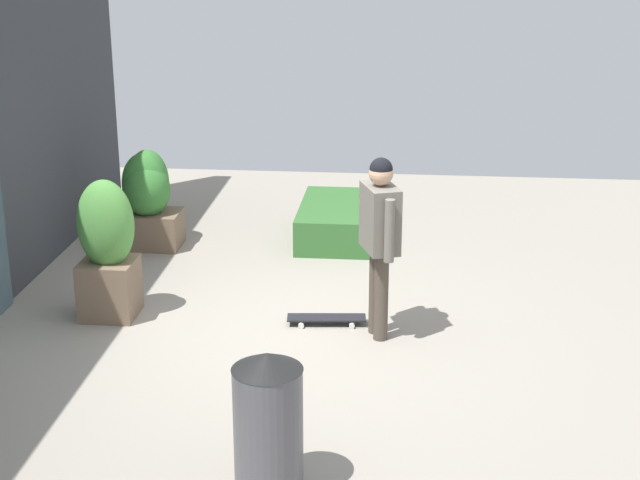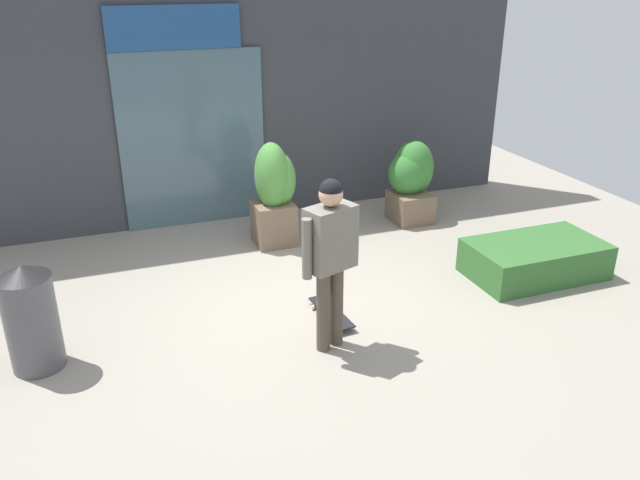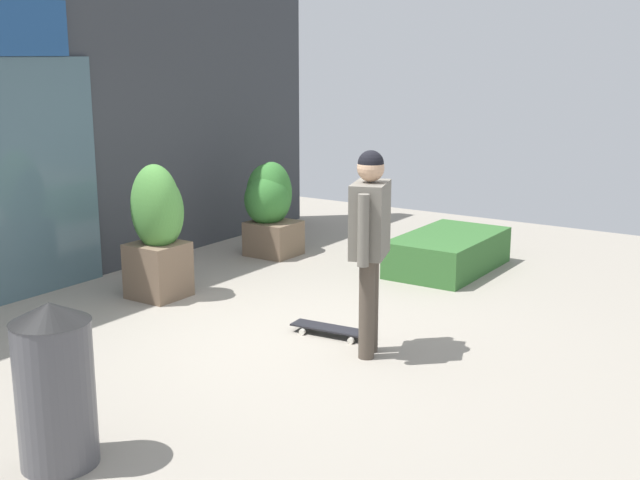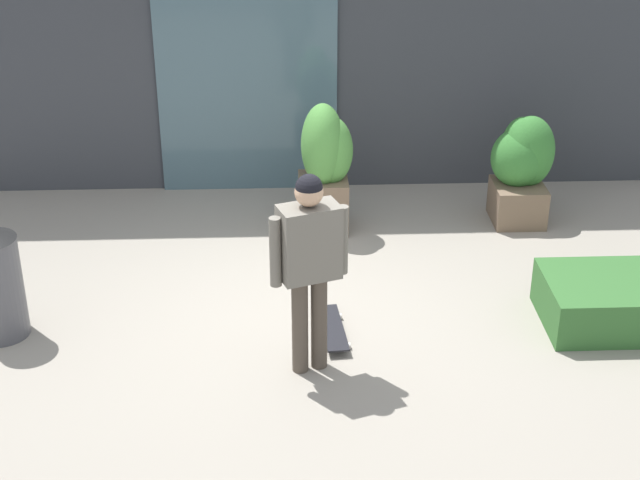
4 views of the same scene
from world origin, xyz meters
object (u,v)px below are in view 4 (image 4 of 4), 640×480
Objects in this scene: planter_box_right at (522,163)px; skateboarder at (309,254)px; skateboard at (333,328)px; planter_box_left at (325,164)px.

skateboarder is at bearing -130.00° from planter_box_right.
skateboard is 3.15m from planter_box_right.
skateboarder reaches higher than skateboard.
planter_box_right is (2.11, 2.27, 0.57)m from skateboard.
skateboard is at bearing -132.93° from planter_box_right.
skateboarder is 2.22× the size of skateboard.
skateboard is 0.56× the size of planter_box_left.
skateboard is at bearing -90.89° from planter_box_left.
skateboarder is at bearing -95.35° from planter_box_left.
skateboard is (0.21, 0.50, -0.98)m from skateboarder.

